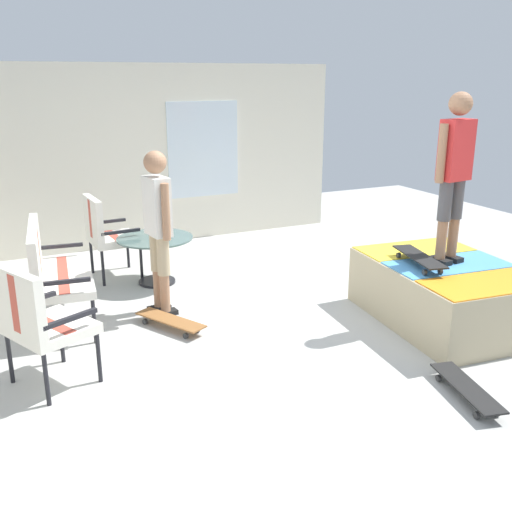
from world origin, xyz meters
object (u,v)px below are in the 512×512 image
(skate_ramp, at_px, (449,292))
(person_skater, at_px, (454,166))
(patio_bench, at_px, (50,266))
(skateboard_by_bench, at_px, (170,321))
(skateboard_spare, at_px, (467,388))
(patio_table, at_px, (155,251))
(skateboard_on_ramp, at_px, (419,257))
(patio_chair_near_house, at_px, (105,230))
(person_watching, at_px, (158,221))
(patio_chair_by_wall, at_px, (36,317))

(skate_ramp, relative_size, person_skater, 1.34)
(patio_bench, xyz_separation_m, skateboard_by_bench, (-0.61, -1.01, -0.53))
(person_skater, xyz_separation_m, skateboard_spare, (-1.30, 0.91, -1.49))
(patio_table, relative_size, person_skater, 0.55)
(patio_table, relative_size, skateboard_on_ramp, 1.09)
(patio_chair_near_house, relative_size, skateboard_by_bench, 1.27)
(patio_chair_near_house, xyz_separation_m, person_skater, (-2.76, -2.83, 0.96))
(person_watching, distance_m, skateboard_by_bench, 1.01)
(patio_bench, height_order, patio_table, patio_bench)
(patio_chair_near_house, bearing_deg, skateboard_by_bench, -172.57)
(patio_table, bearing_deg, skateboard_on_ramp, -138.82)
(patio_chair_near_house, distance_m, patio_table, 0.70)
(skateboard_by_bench, height_order, skateboard_on_ramp, skateboard_on_ramp)
(patio_bench, xyz_separation_m, person_watching, (-0.19, -1.06, 0.38))
(skateboard_by_bench, bearing_deg, patio_table, -10.76)
(skateboard_by_bench, bearing_deg, skateboard_on_ramp, -112.31)
(skate_ramp, relative_size, patio_chair_near_house, 2.17)
(patio_chair_near_house, distance_m, skateboard_spare, 4.52)
(patio_chair_near_house, relative_size, skateboard_spare, 1.24)
(skate_ramp, height_order, patio_bench, patio_bench)
(person_watching, height_order, skateboard_spare, person_watching)
(patio_chair_by_wall, bearing_deg, skateboard_on_ramp, -94.29)
(person_watching, bearing_deg, patio_chair_by_wall, 129.73)
(patio_bench, xyz_separation_m, skateboard_on_ramp, (-1.54, -3.28, 0.08))
(skate_ramp, distance_m, person_watching, 3.03)
(patio_chair_near_house, bearing_deg, patio_bench, 147.07)
(person_watching, xyz_separation_m, person_skater, (-1.37, -2.55, 0.58))
(patio_chair_near_house, relative_size, person_skater, 0.62)
(patio_chair_by_wall, distance_m, skateboard_spare, 3.39)
(patio_bench, bearing_deg, skateboard_spare, -136.72)
(patio_bench, distance_m, skateboard_on_ramp, 3.63)
(skate_ramp, distance_m, patio_chair_near_house, 4.03)
(skateboard_spare, bearing_deg, patio_chair_near_house, 25.30)
(skate_ramp, height_order, skateboard_on_ramp, skateboard_on_ramp)
(skateboard_by_bench, bearing_deg, patio_chair_near_house, 7.43)
(person_skater, relative_size, skateboard_spare, 2.00)
(skate_ramp, relative_size, person_watching, 1.30)
(patio_table, bearing_deg, person_skater, -134.77)
(skate_ramp, height_order, person_skater, person_skater)
(skate_ramp, height_order, skateboard_by_bench, skate_ramp)
(patio_bench, bearing_deg, skateboard_on_ramp, -115.19)
(patio_table, bearing_deg, person_watching, 167.19)
(skate_ramp, xyz_separation_m, patio_chair_near_house, (2.83, 2.85, 0.31))
(patio_chair_by_wall, bearing_deg, skateboard_spare, -118.22)
(patio_chair_by_wall, height_order, skateboard_by_bench, patio_chair_by_wall)
(patio_chair_near_house, relative_size, patio_chair_by_wall, 1.00)
(skate_ramp, height_order, patio_table, skate_ramp)
(person_watching, bearing_deg, patio_chair_near_house, 11.49)
(patio_bench, distance_m, patio_chair_by_wall, 1.30)
(skateboard_on_ramp, bearing_deg, skateboard_spare, 155.97)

